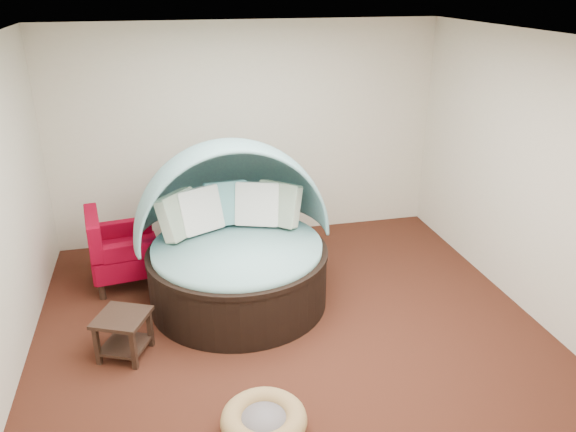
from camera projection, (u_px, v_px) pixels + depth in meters
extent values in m
plane|color=#481F14|center=(293.00, 335.00, 5.54)|extent=(5.00, 5.00, 0.00)
plane|color=beige|center=(248.00, 134.00, 7.23)|extent=(5.00, 0.00, 5.00)
plane|color=beige|center=(415.00, 387.00, 2.75)|extent=(5.00, 0.00, 5.00)
plane|color=beige|center=(540.00, 182.00, 5.52)|extent=(0.00, 5.00, 5.00)
plane|color=white|center=(294.00, 40.00, 4.44)|extent=(5.00, 5.00, 0.00)
cylinder|color=black|center=(238.00, 278.00, 6.01)|extent=(1.99, 1.99, 0.58)
cylinder|color=black|center=(237.00, 252.00, 5.89)|extent=(2.01, 2.01, 0.05)
cylinder|color=#98D4D7|center=(237.00, 249.00, 5.88)|extent=(1.88, 1.88, 0.13)
cube|color=#36614E|center=(179.00, 215.00, 5.91)|extent=(0.52, 0.54, 0.50)
cube|color=white|center=(199.00, 210.00, 6.02)|extent=(0.55, 0.46, 0.50)
cube|color=#68B0B5|center=(227.00, 203.00, 6.21)|extent=(0.50, 0.30, 0.50)
cube|color=white|center=(257.00, 204.00, 6.19)|extent=(0.54, 0.42, 0.50)
cube|color=#36614E|center=(279.00, 204.00, 6.19)|extent=(0.54, 0.52, 0.50)
cylinder|color=olive|center=(264.00, 431.00, 4.32)|extent=(0.64, 0.64, 0.07)
torus|color=olive|center=(264.00, 420.00, 4.28)|extent=(0.72, 0.72, 0.17)
cylinder|color=slate|center=(264.00, 422.00, 4.28)|extent=(0.43, 0.43, 0.10)
cylinder|color=black|center=(102.00, 291.00, 6.14)|extent=(0.08, 0.08, 0.18)
cylinder|color=black|center=(99.00, 267.00, 6.66)|extent=(0.08, 0.08, 0.18)
cylinder|color=black|center=(158.00, 282.00, 6.33)|extent=(0.08, 0.08, 0.18)
cylinder|color=black|center=(151.00, 259.00, 6.85)|extent=(0.08, 0.08, 0.18)
cube|color=maroon|center=(126.00, 257.00, 6.41)|extent=(0.85, 0.85, 0.26)
cube|color=maroon|center=(94.00, 233.00, 6.17)|extent=(0.24, 0.77, 0.44)
cube|color=maroon|center=(131.00, 251.00, 6.06)|extent=(0.62, 0.20, 0.18)
cube|color=maroon|center=(125.00, 228.00, 6.62)|extent=(0.62, 0.20, 0.18)
cube|color=black|center=(122.00, 317.00, 5.10)|extent=(0.58, 0.58, 0.04)
cube|color=black|center=(125.00, 345.00, 5.22)|extent=(0.51, 0.51, 0.03)
cube|color=black|center=(97.00, 346.00, 5.06)|extent=(0.06, 0.06, 0.39)
cube|color=black|center=(116.00, 324.00, 5.37)|extent=(0.06, 0.06, 0.39)
cube|color=black|center=(134.00, 351.00, 4.99)|extent=(0.06, 0.06, 0.39)
cube|color=black|center=(150.00, 328.00, 5.31)|extent=(0.06, 0.06, 0.39)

